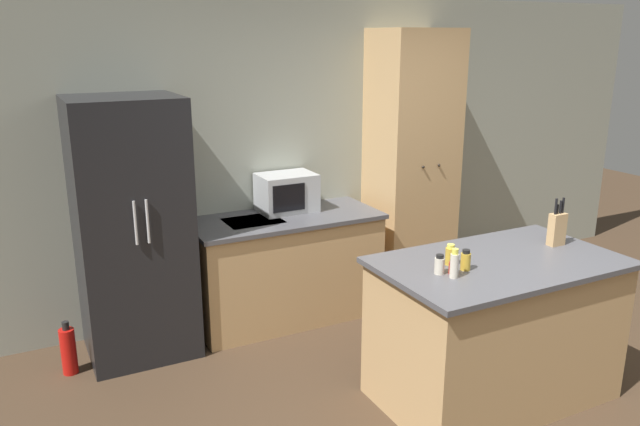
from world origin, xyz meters
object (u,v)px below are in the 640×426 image
Objects in this scene: microwave at (287,193)px; spice_bottle_amber_oil at (453,267)px; spice_bottle_green_herb at (454,264)px; spice_bottle_short_red at (450,255)px; spice_bottle_pale_salt at (439,265)px; refrigerator at (133,229)px; spice_bottle_tall_dark at (466,261)px; knife_block at (557,228)px; fire_extinguisher at (68,350)px; pantry_cabinet at (411,165)px.

microwave is 1.89m from spice_bottle_amber_oil.
spice_bottle_amber_oil is 0.50× the size of spice_bottle_green_herb.
microwave reaches higher than spice_bottle_short_red.
spice_bottle_short_red reaches higher than spice_bottle_pale_salt.
refrigerator is 2.28m from spice_bottle_amber_oil.
spice_bottle_tall_dark is at bearing -46.81° from refrigerator.
refrigerator is 1.29m from microwave.
spice_bottle_tall_dark is 0.16m from spice_bottle_green_herb.
spice_bottle_pale_salt is (-0.18, 0.02, -0.00)m from spice_bottle_tall_dark.
refrigerator is at bearing -173.04° from microwave.
microwave is at bearing 123.05° from knife_block.
fire_extinguisher is (-2.11, 1.47, -0.83)m from spice_bottle_short_red.
knife_block is at bearing 3.72° from spice_bottle_pale_salt.
spice_bottle_green_herb is (-0.97, -0.15, -0.04)m from knife_block.
spice_bottle_amber_oil is (0.22, -1.88, -0.05)m from microwave.
spice_bottle_green_herb is at bearing -39.64° from fire_extinguisher.
spice_bottle_short_red is 0.22m from spice_bottle_green_herb.
spice_bottle_green_herb reaches higher than spice_bottle_pale_salt.
pantry_cabinet reaches higher than spice_bottle_short_red.
refrigerator reaches higher than spice_bottle_short_red.
pantry_cabinet is 5.98× the size of fire_extinguisher.
spice_bottle_amber_oil is at bearing -38.30° from fire_extinguisher.
spice_bottle_tall_dark is at bearing 8.26° from spice_bottle_amber_oil.
refrigerator is at bearing 13.77° from fire_extinguisher.
fire_extinguisher is at bearing 145.14° from spice_bottle_short_red.
spice_bottle_short_red is at bearing 178.16° from knife_block.
refrigerator reaches higher than spice_bottle_pale_salt.
spice_bottle_amber_oil is 0.22× the size of fire_extinguisher.
spice_bottle_short_red is 0.73× the size of spice_bottle_green_herb.
refrigerator is 2.46m from pantry_cabinet.
microwave is 2.12m from knife_block.
pantry_cabinet is 19.87× the size of spice_bottle_pale_salt.
fire_extinguisher is (-2.13, 1.58, -0.83)m from spice_bottle_tall_dark.
knife_block is at bearing 8.97° from spice_bottle_green_herb.
microwave is at bearing 6.96° from refrigerator.
spice_bottle_green_herb is 0.10m from spice_bottle_pale_salt.
knife_block is (2.44, -1.62, 0.12)m from refrigerator.
fire_extinguisher is at bearing 143.41° from spice_bottle_tall_dark.
knife_block is 1.84× the size of spice_bottle_green_herb.
spice_bottle_tall_dark is at bearing -78.21° from spice_bottle_short_red.
knife_block is (-0.01, -1.69, -0.11)m from pantry_cabinet.
spice_bottle_green_herb is at bearing -67.61° from spice_bottle_pale_salt.
spice_bottle_amber_oil is (-0.94, -0.10, -0.08)m from knife_block.
knife_block is 0.95m from spice_bottle_amber_oil.
pantry_cabinet is 13.35× the size of spice_bottle_green_herb.
spice_bottle_green_herb is 1.49× the size of spice_bottle_pale_salt.
pantry_cabinet is at bearing 59.76° from spice_bottle_pale_salt.
pantry_cabinet is 3.15m from fire_extinguisher.
knife_block reaches higher than spice_bottle_short_red.
spice_bottle_pale_salt is at bearing -176.28° from knife_block.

